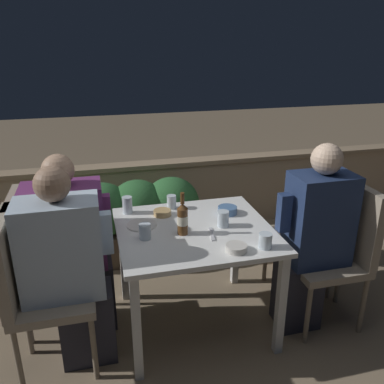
{
  "coord_description": "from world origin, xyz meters",
  "views": [
    {
      "loc": [
        -0.58,
        -2.21,
        1.84
      ],
      "look_at": [
        0.0,
        0.07,
        0.93
      ],
      "focal_mm": 38.0,
      "sensor_mm": 36.0,
      "label": 1
    }
  ],
  "objects_px": {
    "chair_left_far": "(38,254)",
    "chair_left_near": "(31,281)",
    "chair_right_far": "(319,221)",
    "potted_plant": "(299,218)",
    "person_blue_shirt": "(70,270)",
    "chair_right_near": "(340,243)",
    "person_purple_stripe": "(73,247)",
    "beer_bottle": "(183,218)",
    "person_navy_jumper": "(312,239)"
  },
  "relations": [
    {
      "from": "chair_right_near",
      "to": "chair_left_far",
      "type": "bearing_deg",
      "value": 170.23
    },
    {
      "from": "beer_bottle",
      "to": "chair_left_far",
      "type": "bearing_deg",
      "value": 166.32
    },
    {
      "from": "person_blue_shirt",
      "to": "chair_left_far",
      "type": "xyz_separation_m",
      "value": [
        -0.2,
        0.3,
        -0.04
      ]
    },
    {
      "from": "chair_left_far",
      "to": "chair_left_near",
      "type": "bearing_deg",
      "value": -92.03
    },
    {
      "from": "chair_right_far",
      "to": "potted_plant",
      "type": "distance_m",
      "value": 0.47
    },
    {
      "from": "chair_left_near",
      "to": "person_navy_jumper",
      "type": "bearing_deg",
      "value": -0.91
    },
    {
      "from": "beer_bottle",
      "to": "potted_plant",
      "type": "distance_m",
      "value": 1.39
    },
    {
      "from": "chair_left_far",
      "to": "person_navy_jumper",
      "type": "height_order",
      "value": "person_navy_jumper"
    },
    {
      "from": "chair_left_near",
      "to": "chair_right_near",
      "type": "xyz_separation_m",
      "value": [
        1.92,
        -0.03,
        0.0
      ]
    },
    {
      "from": "chair_left_far",
      "to": "beer_bottle",
      "type": "distance_m",
      "value": 0.93
    },
    {
      "from": "beer_bottle",
      "to": "chair_left_near",
      "type": "bearing_deg",
      "value": -174.29
    },
    {
      "from": "chair_left_near",
      "to": "person_blue_shirt",
      "type": "distance_m",
      "value": 0.22
    },
    {
      "from": "person_blue_shirt",
      "to": "person_purple_stripe",
      "type": "xyz_separation_m",
      "value": [
        0.01,
        0.3,
        -0.01
      ]
    },
    {
      "from": "person_blue_shirt",
      "to": "person_purple_stripe",
      "type": "distance_m",
      "value": 0.3
    },
    {
      "from": "chair_right_near",
      "to": "person_navy_jumper",
      "type": "xyz_separation_m",
      "value": [
        -0.21,
        0.0,
        0.06
      ]
    },
    {
      "from": "chair_right_near",
      "to": "person_navy_jumper",
      "type": "height_order",
      "value": "person_navy_jumper"
    },
    {
      "from": "person_blue_shirt",
      "to": "chair_left_far",
      "type": "height_order",
      "value": "person_blue_shirt"
    },
    {
      "from": "chair_right_near",
      "to": "potted_plant",
      "type": "height_order",
      "value": "chair_right_near"
    },
    {
      "from": "chair_right_far",
      "to": "beer_bottle",
      "type": "relative_size",
      "value": 3.62
    },
    {
      "from": "person_purple_stripe",
      "to": "beer_bottle",
      "type": "xyz_separation_m",
      "value": [
        0.66,
        -0.21,
        0.22
      ]
    },
    {
      "from": "person_blue_shirt",
      "to": "person_navy_jumper",
      "type": "bearing_deg",
      "value": -1.03
    },
    {
      "from": "person_navy_jumper",
      "to": "potted_plant",
      "type": "xyz_separation_m",
      "value": [
        0.34,
        0.76,
        -0.24
      ]
    },
    {
      "from": "person_purple_stripe",
      "to": "person_navy_jumper",
      "type": "distance_m",
      "value": 1.52
    },
    {
      "from": "person_navy_jumper",
      "to": "chair_right_far",
      "type": "bearing_deg",
      "value": 53.28
    },
    {
      "from": "person_blue_shirt",
      "to": "potted_plant",
      "type": "bearing_deg",
      "value": 21.81
    },
    {
      "from": "person_navy_jumper",
      "to": "chair_right_near",
      "type": "bearing_deg",
      "value": -0.0
    },
    {
      "from": "chair_right_near",
      "to": "person_blue_shirt",
      "type": "bearing_deg",
      "value": 179.09
    },
    {
      "from": "chair_right_near",
      "to": "potted_plant",
      "type": "distance_m",
      "value": 0.79
    },
    {
      "from": "chair_right_near",
      "to": "beer_bottle",
      "type": "xyz_separation_m",
      "value": [
        -1.03,
        0.12,
        0.24
      ]
    },
    {
      "from": "chair_left_far",
      "to": "person_navy_jumper",
      "type": "xyz_separation_m",
      "value": [
        1.69,
        -0.33,
        0.06
      ]
    },
    {
      "from": "person_navy_jumper",
      "to": "chair_right_far",
      "type": "relative_size",
      "value": 1.3
    },
    {
      "from": "person_navy_jumper",
      "to": "chair_right_far",
      "type": "height_order",
      "value": "person_navy_jumper"
    },
    {
      "from": "chair_right_far",
      "to": "chair_left_near",
      "type": "bearing_deg",
      "value": -171.15
    },
    {
      "from": "person_navy_jumper",
      "to": "person_purple_stripe",
      "type": "bearing_deg",
      "value": 167.52
    },
    {
      "from": "chair_left_far",
      "to": "beer_bottle",
      "type": "bearing_deg",
      "value": -13.68
    },
    {
      "from": "chair_right_far",
      "to": "chair_right_near",
      "type": "bearing_deg",
      "value": -96.14
    },
    {
      "from": "chair_left_near",
      "to": "person_purple_stripe",
      "type": "relative_size",
      "value": 0.8
    },
    {
      "from": "chair_left_near",
      "to": "chair_right_far",
      "type": "distance_m",
      "value": 1.97
    },
    {
      "from": "person_navy_jumper",
      "to": "potted_plant",
      "type": "distance_m",
      "value": 0.86
    },
    {
      "from": "chair_left_far",
      "to": "potted_plant",
      "type": "distance_m",
      "value": 2.08
    },
    {
      "from": "person_purple_stripe",
      "to": "person_navy_jumper",
      "type": "xyz_separation_m",
      "value": [
        1.48,
        -0.33,
        0.03
      ]
    },
    {
      "from": "beer_bottle",
      "to": "potted_plant",
      "type": "relative_size",
      "value": 0.41
    },
    {
      "from": "person_blue_shirt",
      "to": "chair_right_far",
      "type": "xyz_separation_m",
      "value": [
        1.74,
        0.3,
        -0.04
      ]
    },
    {
      "from": "person_blue_shirt",
      "to": "person_navy_jumper",
      "type": "relative_size",
      "value": 0.98
    },
    {
      "from": "person_purple_stripe",
      "to": "chair_right_far",
      "type": "xyz_separation_m",
      "value": [
        1.73,
        0.0,
        -0.03
      ]
    },
    {
      "from": "chair_left_near",
      "to": "person_blue_shirt",
      "type": "height_order",
      "value": "person_blue_shirt"
    },
    {
      "from": "chair_right_far",
      "to": "person_purple_stripe",
      "type": "bearing_deg",
      "value": -179.91
    },
    {
      "from": "beer_bottle",
      "to": "chair_right_near",
      "type": "bearing_deg",
      "value": -6.38
    },
    {
      "from": "person_blue_shirt",
      "to": "chair_right_near",
      "type": "height_order",
      "value": "person_blue_shirt"
    },
    {
      "from": "chair_left_near",
      "to": "chair_left_far",
      "type": "height_order",
      "value": "same"
    }
  ]
}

